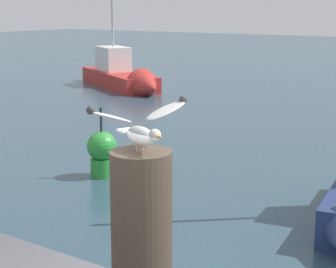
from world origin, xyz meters
TOP-DOWN VIEW (x-y plane):
  - mooring_post at (-0.23, -0.41)m, footprint 0.34×0.34m
  - seagull at (-0.23, -0.42)m, footprint 0.38×0.60m
  - boat_red at (-12.96, 14.96)m, footprint 6.00×4.14m
  - channel_buoy at (-5.53, 5.22)m, footprint 0.56×0.56m

SIDE VIEW (x-z plane):
  - boat_red at x=-12.96m, z-range -1.89..2.82m
  - channel_buoy at x=-5.53m, z-range -0.19..1.14m
  - mooring_post at x=-0.23m, z-range 1.40..2.39m
  - seagull at x=-0.23m, z-range 2.39..2.66m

